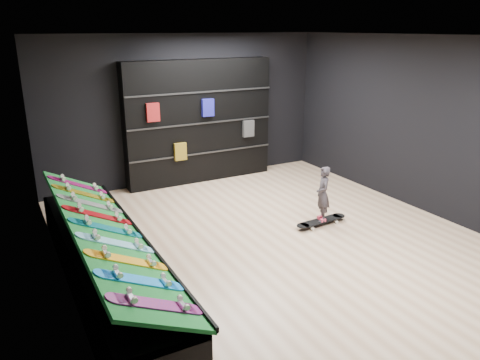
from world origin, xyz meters
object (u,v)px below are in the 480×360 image
child (322,204)px  display_rack (105,264)px  back_shelving (199,122)px  floor_skateboard (321,223)px

child → display_rack: bearing=-63.5°
display_rack → back_shelving: (2.77, 3.32, 1.00)m
back_shelving → floor_skateboard: back_shelving is taller
back_shelving → floor_skateboard: size_ratio=3.20×
display_rack → back_shelving: 4.44m
display_rack → floor_skateboard: bearing=2.4°
display_rack → child: child is taller
floor_skateboard → back_shelving: bearing=99.5°
display_rack → floor_skateboard: size_ratio=4.59×
back_shelving → child: back_shelving is taller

